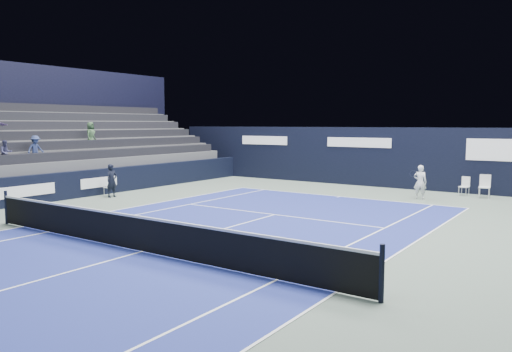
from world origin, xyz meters
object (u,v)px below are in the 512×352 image
Objects in this scene: folding_chair_back_b at (485,185)px; folding_chair_back_a at (465,183)px; tennis_net at (141,233)px; tennis_player at (420,182)px; line_judge_chair at (110,185)px.

folding_chair_back_a is at bearing 154.09° from folding_chair_back_b.
folding_chair_back_a is 16.19m from tennis_net.
tennis_player is at bearing -143.86° from folding_chair_back_b.
line_judge_chair is (-14.22, -9.03, -0.10)m from folding_chair_back_b.
line_judge_chair is (-13.33, -9.37, -0.09)m from folding_chair_back_a.
folding_chair_back_a is 16.30m from line_judge_chair.
tennis_player is at bearing -109.44° from folding_chair_back_a.
tennis_net is at bearing -114.75° from folding_chair_back_b.
tennis_player is at bearing 23.96° from line_judge_chair.
tennis_net is 13.60m from tennis_player.
tennis_player is (11.95, 7.05, 0.26)m from line_judge_chair.
folding_chair_back_b is 16.15m from tennis_net.
folding_chair_back_a is at bearing 59.25° from tennis_player.
folding_chair_back_b is 3.02m from tennis_player.
tennis_player reaches higher than folding_chair_back_a.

